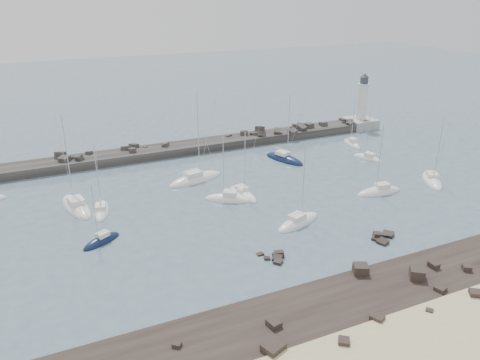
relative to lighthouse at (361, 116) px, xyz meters
name	(u,v)px	position (x,y,z in m)	size (l,w,h in m)	color
ground	(265,225)	(-47.00, -38.00, -3.09)	(400.00, 400.00, 0.00)	#4A6273
rock_shelf	(354,308)	(-47.01, -60.01, -3.07)	(140.00, 12.14, 2.03)	black
rock_cluster_near	(276,258)	(-50.04, -47.07, -3.00)	(3.53, 4.15, 1.38)	black
rock_cluster_far	(382,238)	(-33.63, -48.71, -2.96)	(4.17, 3.42, 1.46)	black
breakwater	(153,155)	(-54.52, 0.01, -2.78)	(115.00, 7.50, 5.14)	#2B2926
lighthouse	(361,116)	(0.00, 0.00, 0.00)	(7.00, 7.00, 14.60)	#979893
sailboat_1	(76,207)	(-72.61, -19.97, -2.94)	(5.33, 11.17, 16.88)	white
sailboat_2	(102,241)	(-70.60, -33.16, -2.95)	(6.31, 4.69, 10.02)	#0E1A3C
sailboat_3	(101,211)	(-69.08, -23.11, -2.96)	(4.00, 8.10, 12.28)	white
sailboat_4	(196,180)	(-50.75, -16.75, -2.94)	(11.84, 6.22, 17.75)	white
sailboat_5	(228,200)	(-48.74, -27.44, -2.94)	(7.98, 6.34, 12.70)	white
sailboat_6	(243,195)	(-45.52, -26.57, -2.95)	(3.53, 8.15, 12.54)	white
sailboat_7	(298,223)	(-42.13, -39.70, -2.95)	(9.26, 5.55, 14.01)	white
sailboat_8	(284,159)	(-30.08, -13.83, -2.94)	(6.16, 10.22, 15.42)	#0E1A3C
sailboat_9	(379,192)	(-23.18, -35.59, -2.94)	(8.80, 3.38, 13.75)	white
sailboat_10	(368,158)	(-13.66, -20.46, -2.96)	(4.27, 7.00, 10.70)	white
sailboat_11	(432,181)	(-10.74, -35.50, -2.96)	(6.90, 9.12, 14.06)	white
sailboat_12	(352,144)	(-10.84, -11.33, -2.93)	(3.56, 7.54, 11.79)	white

